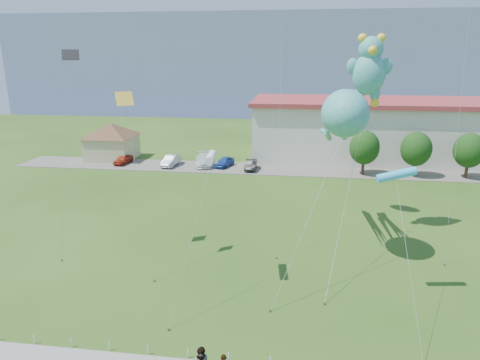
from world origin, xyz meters
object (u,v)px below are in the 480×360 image
teddy_bear_kite (369,69)px  parked_car_blue (225,162)px  parked_car_red (123,159)px  parked_car_white (204,160)px  pavilion (111,138)px  warehouse (474,131)px  parked_car_silver (171,161)px  parked_car_black (251,165)px  octopus_kite (343,122)px

teddy_bear_kite → parked_car_blue: bearing=127.5°
parked_car_red → teddy_bear_kite: teddy_bear_kite is taller
parked_car_red → parked_car_white: parked_car_white is taller
pavilion → warehouse: 50.37m
parked_car_silver → parked_car_red: bearing=-176.4°
pavilion → parked_car_blue: pavilion is taller
pavilion → parked_car_black: size_ratio=2.45×
parked_car_white → parked_car_silver: bearing=175.8°
parked_car_black → parked_car_blue: bearing=162.5°
parked_car_blue → parked_car_red: bearing=-161.1°
parked_car_red → parked_car_silver: bearing=4.6°
parked_car_red → parked_car_blue: bearing=7.5°
parked_car_silver → parked_car_blue: bearing=9.2°
pavilion → parked_car_red: size_ratio=2.56×
parked_car_blue → octopus_kite: bearing=-44.1°
parked_car_blue → parked_car_black: 3.75m
parked_car_blue → teddy_bear_kite: 27.03m
parked_car_silver → parked_car_black: size_ratio=1.12×
parked_car_blue → parked_car_white: bearing=-166.4°
pavilion → octopus_kite: size_ratio=0.60×
parked_car_blue → teddy_bear_kite: teddy_bear_kite is taller
parked_car_black → pavilion: bearing=169.1°
warehouse → teddy_bear_kite: teddy_bear_kite is taller
warehouse → parked_car_silver: (-40.61, -9.01, -3.37)m
octopus_kite → parked_car_white: bearing=123.1°
parked_car_red → parked_car_blue: parked_car_blue is taller
parked_car_red → octopus_kite: bearing=-34.8°
parked_car_red → parked_car_silver: (6.64, -0.19, 0.08)m
teddy_bear_kite → pavilion: bearing=145.3°
parked_car_white → parked_car_black: 6.54m
parked_car_red → parked_car_white: size_ratio=0.70×
warehouse → parked_car_white: (-36.29, -8.31, -3.32)m
octopus_kite → teddy_bear_kite: teddy_bear_kite is taller
pavilion → parked_car_black: 20.58m
warehouse → parked_car_red: size_ratio=16.96×
parked_car_blue → octopus_kite: octopus_kite is taller
pavilion → parked_car_silver: size_ratio=2.18×
pavilion → parked_car_blue: size_ratio=2.50×
warehouse → parked_car_black: 31.57m
warehouse → parked_car_blue: 34.70m
parked_car_blue → warehouse: bearing=31.9°
parked_car_black → teddy_bear_kite: 24.47m
parked_car_black → warehouse: bearing=17.1°
teddy_bear_kite → parked_car_red: bearing=146.6°
parked_car_white → octopus_kite: (15.27, -23.38, 8.83)m
parked_car_silver → octopus_kite: size_ratio=0.28×
pavilion → warehouse: bearing=6.8°
pavilion → octopus_kite: bearing=-41.6°
octopus_kite → pavilion: bearing=138.4°
pavilion → parked_car_silver: pavilion is taller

